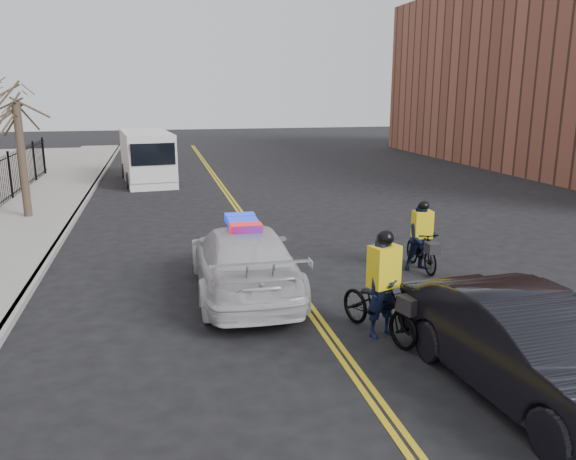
# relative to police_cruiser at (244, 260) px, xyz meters

# --- Properties ---
(ground) EXTENTS (120.00, 120.00, 0.00)m
(ground) POSITION_rel_police_cruiser_xyz_m (1.20, -0.79, -0.79)
(ground) COLOR black
(ground) RESTS_ON ground
(center_line_left) EXTENTS (0.10, 60.00, 0.01)m
(center_line_left) POSITION_rel_police_cruiser_xyz_m (1.12, 7.21, -0.79)
(center_line_left) COLOR gold
(center_line_left) RESTS_ON ground
(center_line_right) EXTENTS (0.10, 60.00, 0.01)m
(center_line_right) POSITION_rel_police_cruiser_xyz_m (1.28, 7.21, -0.79)
(center_line_right) COLOR gold
(center_line_right) RESTS_ON ground
(sidewalk) EXTENTS (3.00, 60.00, 0.15)m
(sidewalk) POSITION_rel_police_cruiser_xyz_m (-6.30, 7.21, -0.72)
(sidewalk) COLOR gray
(sidewalk) RESTS_ON ground
(curb) EXTENTS (0.20, 60.00, 0.15)m
(curb) POSITION_rel_police_cruiser_xyz_m (-4.80, 7.21, -0.72)
(curb) COLOR gray
(curb) RESTS_ON ground
(street_tree) EXTENTS (3.20, 3.20, 4.80)m
(street_tree) POSITION_rel_police_cruiser_xyz_m (-6.40, 9.21, 2.74)
(street_tree) COLOR #3C2E23
(street_tree) RESTS_ON sidewalk
(police_cruiser) EXTENTS (2.31, 5.46, 1.73)m
(police_cruiser) POSITION_rel_police_cruiser_xyz_m (0.00, 0.00, 0.00)
(police_cruiser) COLOR silver
(police_cruiser) RESTS_ON ground
(dark_sedan) EXTENTS (2.06, 4.91, 1.58)m
(dark_sedan) POSITION_rel_police_cruiser_xyz_m (3.41, -5.41, -0.00)
(dark_sedan) COLOR black
(dark_sedan) RESTS_ON ground
(cargo_van) EXTENTS (2.86, 6.27, 2.54)m
(cargo_van) POSITION_rel_police_cruiser_xyz_m (-2.28, 17.18, 0.45)
(cargo_van) COLOR white
(cargo_van) RESTS_ON ground
(cyclist_near) EXTENTS (1.34, 2.21, 2.05)m
(cyclist_near) POSITION_rel_police_cruiser_xyz_m (2.19, -2.87, -0.08)
(cyclist_near) COLOR black
(cyclist_near) RESTS_ON ground
(cyclist_far) EXTENTS (0.83, 1.81, 1.82)m
(cyclist_far) POSITION_rel_police_cruiser_xyz_m (4.70, 0.68, -0.08)
(cyclist_far) COLOR black
(cyclist_far) RESTS_ON ground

